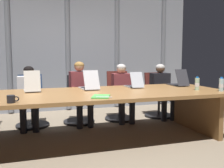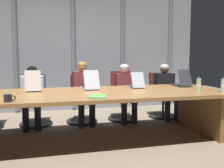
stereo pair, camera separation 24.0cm
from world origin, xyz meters
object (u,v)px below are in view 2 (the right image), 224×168
Objects in this scene: office_chair_right_mid at (122,102)px; water_bottle_secondary at (199,85)px; office_chair_right_end at (162,100)px; person_left_mid at (32,93)px; water_bottle_primary at (223,86)px; laptop_right_end at (181,83)px; office_chair_left_mid at (35,106)px; laptop_right_mid at (135,84)px; spiral_notepad at (98,96)px; laptop_left_mid at (33,87)px; person_right_end at (166,88)px; laptop_center at (89,85)px; coffee_mug_near at (8,98)px; office_chair_center at (82,104)px; person_right_mid at (126,89)px; person_center at (83,89)px.

office_chair_right_mid is 4.48× the size of water_bottle_secondary.
person_left_mid is at bearing -88.95° from office_chair_right_end.
water_bottle_primary is at bearing 38.28° from office_chair_right_mid.
water_bottle_secondary is (-0.06, -0.67, 0.04)m from laptop_right_end.
water_bottle_secondary is at bearing 54.77° from office_chair_left_mid.
laptop_right_mid reaches higher than spiral_notepad.
water_bottle_secondary reaches higher than spiral_notepad.
laptop_left_mid is 2.59m from water_bottle_secondary.
office_chair_right_mid is 0.88m from office_chair_right_end.
person_right_end is at bearing 81.39° from office_chair_left_mid.
office_chair_left_mid is 1.92m from spiral_notepad.
laptop_right_mid is at bearing -92.93° from laptop_left_mid.
laptop_center is 1.49m from coffee_mug_near.
person_right_end is (1.70, 0.63, -0.17)m from laptop_center.
office_chair_center is 0.83m from office_chair_right_mid.
spiral_notepad is (-0.85, -1.67, 0.39)m from office_chair_right_mid.
laptop_left_mid is at bearing -5.07° from office_chair_left_mid.
spiral_notepad is (0.90, -1.50, 0.13)m from person_left_mid.
office_chair_right_mid is at bearing -172.83° from person_right_mid.
office_chair_center is at bearing 57.71° from coffee_mug_near.
laptop_right_mid is at bearing 59.75° from office_chair_left_mid.
office_chair_right_mid reaches higher than water_bottle_primary.
person_right_mid is at bearing 124.90° from water_bottle_primary.
laptop_center reaches higher than water_bottle_primary.
laptop_left_mid is 1.10m from person_center.
spiral_notepad is (0.86, -1.67, 0.40)m from office_chair_left_mid.
office_chair_left_mid is at bearing 75.92° from laptop_right_end.
office_chair_center reaches higher than spiral_notepad.
office_chair_left_mid is 0.80× the size of person_center.
office_chair_center is 0.77× the size of person_center.
laptop_left_mid is at bearing -75.97° from person_right_end.
water_bottle_primary is at bearing -118.12° from laptop_center.
laptop_left_mid is 0.45× the size of office_chair_right_mid.
office_chair_right_mid reaches higher than spiral_notepad.
laptop_right_end is 1.25m from office_chair_right_mid.
laptop_left_mid is at bearing -39.85° from office_chair_center.
office_chair_right_end is at bearing 95.54° from person_left_mid.
water_bottle_primary is (2.77, -1.68, 0.49)m from office_chair_left_mid.
water_bottle_primary is 1.61× the size of coffee_mug_near.
office_chair_right_end is 0.79× the size of person_center.
person_left_mid is at bearing 52.98° from laptop_center.
laptop_right_end is 1.92m from spiral_notepad.
laptop_center is at bearing 110.27° from spiral_notepad.
person_center is 2.43m from water_bottle_primary.
person_left_mid is (-0.04, 0.63, -0.18)m from laptop_left_mid.
person_left_mid is 2.63m from person_right_end.
spiral_notepad is (-0.01, -1.66, 0.41)m from office_chair_center.
office_chair_right_mid is 0.88× the size of person_left_mid.
office_chair_center is 0.81× the size of person_right_end.
office_chair_left_mid is (-1.69, 0.80, -0.44)m from laptop_right_mid.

